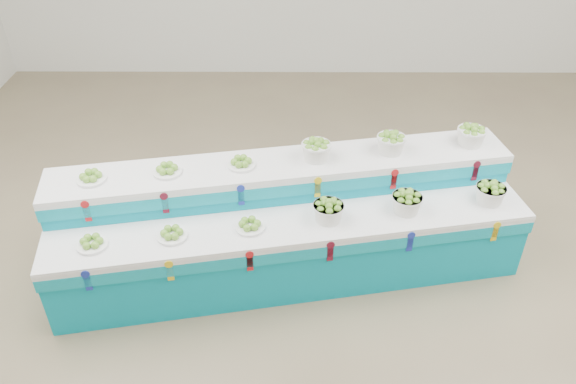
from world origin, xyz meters
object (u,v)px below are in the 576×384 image
object	(u,v)px
display_stand	(288,224)
plate_upper_mid	(167,169)
basket_upper_right	(471,135)
basket_lower_left	(328,210)

from	to	relation	value
display_stand	plate_upper_mid	bearing A→B (deg)	165.65
basket_upper_right	display_stand	bearing A→B (deg)	-161.20
basket_lower_left	basket_upper_right	distance (m)	1.63
basket_upper_right	plate_upper_mid	bearing A→B (deg)	-169.52
plate_upper_mid	display_stand	bearing A→B (deg)	-3.87
display_stand	basket_lower_left	size ratio (longest dim) A/B	15.76
display_stand	basket_lower_left	bearing A→B (deg)	-40.76
plate_upper_mid	basket_upper_right	xyz separation A→B (m)	(2.81, 0.52, 0.05)
plate_upper_mid	basket_upper_right	distance (m)	2.86
basket_lower_left	plate_upper_mid	size ratio (longest dim) A/B	1.04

